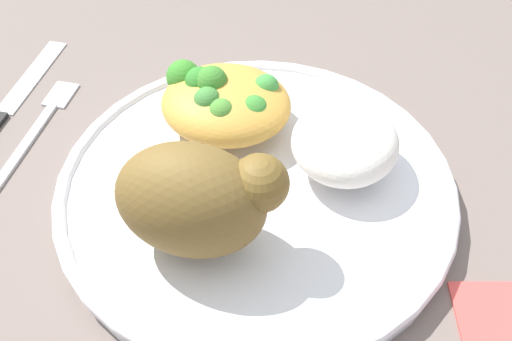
{
  "coord_description": "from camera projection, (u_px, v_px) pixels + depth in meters",
  "views": [
    {
      "loc": [
        0.07,
        -0.3,
        0.36
      ],
      "look_at": [
        0.0,
        0.0,
        0.03
      ],
      "focal_mm": 42.87,
      "sensor_mm": 36.0,
      "label": 1
    }
  ],
  "objects": [
    {
      "name": "fork",
      "position": [
        38.0,
        126.0,
        0.52
      ],
      "size": [
        0.02,
        0.14,
        0.01
      ],
      "color": "silver",
      "rests_on": "ground_plane"
    },
    {
      "name": "knife",
      "position": [
        2.0,
        113.0,
        0.53
      ],
      "size": [
        0.02,
        0.19,
        0.01
      ],
      "color": "black",
      "rests_on": "ground_plane"
    },
    {
      "name": "rice_pile",
      "position": [
        345.0,
        142.0,
        0.45
      ],
      "size": [
        0.08,
        0.08,
        0.04
      ],
      "primitive_type": "ellipsoid",
      "color": "white",
      "rests_on": "plate"
    },
    {
      "name": "mac_cheese_with_broccoli",
      "position": [
        224.0,
        101.0,
        0.49
      ],
      "size": [
        0.11,
        0.09,
        0.05
      ],
      "color": "gold",
      "rests_on": "plate"
    },
    {
      "name": "roasted_chicken",
      "position": [
        197.0,
        199.0,
        0.39
      ],
      "size": [
        0.11,
        0.07,
        0.08
      ],
      "color": "brown",
      "rests_on": "plate"
    },
    {
      "name": "ground_plane",
      "position": [
        256.0,
        197.0,
        0.47
      ],
      "size": [
        2.0,
        2.0,
        0.0
      ],
      "primitive_type": "plane",
      "color": "#6E5F58"
    },
    {
      "name": "plate",
      "position": [
        256.0,
        188.0,
        0.46
      ],
      "size": [
        0.3,
        0.3,
        0.02
      ],
      "color": "white",
      "rests_on": "ground_plane"
    }
  ]
}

